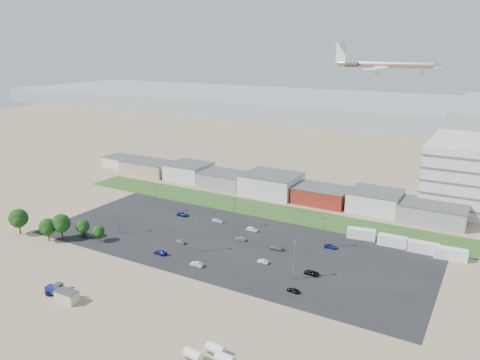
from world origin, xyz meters
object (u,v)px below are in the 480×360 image
Objects in this scene: telehandler at (56,289)px; parked_car_6 at (218,221)px; parked_car_1 at (263,261)px; storage_tank_nw at (216,348)px; parked_car_10 at (87,235)px; parked_car_12 at (277,248)px; tree_far_left at (19,220)px; parked_car_0 at (311,273)px; parked_car_7 at (241,239)px; box_trailer_a at (361,234)px; parked_car_4 at (180,242)px; parked_car_9 at (183,214)px; parked_car_8 at (331,246)px; airliner at (385,65)px; portable_shed at (67,296)px; parked_car_3 at (160,252)px; parked_car_11 at (252,229)px; parked_car_2 at (293,290)px; parked_car_13 at (197,264)px.

parked_car_6 is at bearing 71.45° from telehandler.
storage_tank_nw is at bearing 13.95° from parked_car_1.
parked_car_12 is at bearing -63.13° from parked_car_10.
parked_car_1 is (77.26, 20.03, -4.25)m from tree_far_left.
parked_car_6 is (-41.74, 19.88, 0.02)m from parked_car_0.
box_trailer_a is at bearing 116.14° from parked_car_7.
parked_car_9 is (-13.84, 19.90, 0.05)m from parked_car_4.
telehandler is at bearing 136.68° from parked_car_8.
parked_car_7 is (22.42, 50.95, -1.11)m from telehandler.
parked_car_7 is at bearing -124.91° from parked_car_6.
parked_car_10 is (-64.89, -101.39, -50.31)m from airliner.
portable_shed reaches higher than parked_car_3.
parked_car_6 is at bearing 86.59° from parked_car_11.
parked_car_4 is 0.75× the size of parked_car_10.
portable_shed reaches higher than parked_car_4.
box_trailer_a is 2.57× the size of parked_car_4.
parked_car_9 is at bearing 91.85° from parked_car_6.
parked_car_2 is at bearing -83.89° from airliner.
parked_car_4 is 16.62m from parked_car_13.
parked_car_9 reaches higher than parked_car_0.
parked_car_7 is (-27.36, 10.28, -0.01)m from parked_car_0.
parked_car_6 is 42.81m from parked_car_10.
telehandler is at bearing -177.32° from parked_car_9.
telehandler is 1.78× the size of parked_car_10.
parked_car_3 is (-42.59, -9.93, 0.05)m from parked_car_0.
portable_shed reaches higher than parked_car_6.
storage_tank_nw is at bearing 173.15° from parked_car_8.
parked_car_13 reaches higher than parked_car_1.
parked_car_11 is at bearing 85.42° from parked_car_8.
parked_car_7 is 12.65m from parked_car_12.
parked_car_4 is 0.88× the size of parked_car_8.
telehandler is 2.07× the size of parked_car_11.
parked_car_12 is at bearing -106.16° from parked_car_9.
parked_car_8 reaches higher than parked_car_11.
parked_car_3 is 0.99× the size of parked_car_9.
parked_car_2 is at bearing 33.16° from parked_car_12.
box_trailer_a is 2.00× the size of parked_car_9.
parked_car_0 reaches higher than parked_car_7.
box_trailer_a reaches higher than parked_car_3.
telehandler is at bearing -11.24° from parked_car_4.
parked_car_2 is at bearing 45.89° from parked_car_7.
parked_car_6 reaches higher than parked_car_2.
parked_car_2 is at bearing 20.21° from telehandler.
airliner is at bearing 72.15° from portable_shed.
parked_car_7 is at bearing 25.51° from tree_far_left.
portable_shed reaches higher than parked_car_13.
parked_car_1 is (-14.15, -0.25, -0.03)m from parked_car_0.
parked_car_13 reaches higher than parked_car_12.
parked_car_9 is 42.42m from parked_car_12.
parked_car_4 is (-46.92, -31.22, -1.06)m from box_trailer_a.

